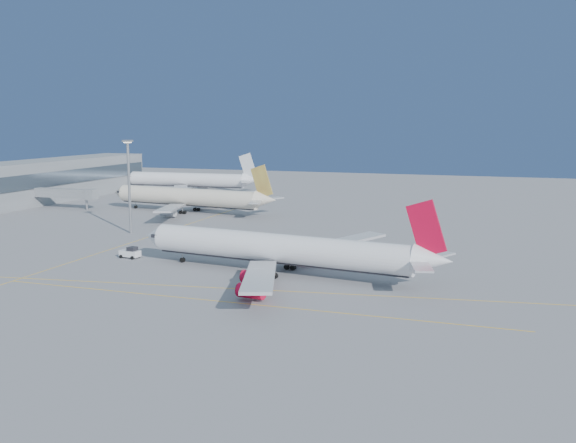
# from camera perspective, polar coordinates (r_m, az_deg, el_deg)

# --- Properties ---
(ground) EXTENTS (500.00, 500.00, 0.00)m
(ground) POSITION_cam_1_polar(r_m,az_deg,el_deg) (119.09, -4.03, -5.25)
(ground) COLOR slate
(ground) RESTS_ON ground
(terminal) EXTENTS (18.40, 110.00, 15.00)m
(terminal) POSITION_cam_1_polar(r_m,az_deg,el_deg) (250.23, -21.14, 3.37)
(terminal) COLOR gray
(terminal) RESTS_ON ground
(jet_bridge) EXTENTS (23.60, 3.60, 6.90)m
(jet_bridge) POSITION_cam_1_polar(r_m,az_deg,el_deg) (226.76, -18.95, 2.37)
(jet_bridge) COLOR gray
(jet_bridge) RESTS_ON ground
(taxiway_lines) EXTENTS (118.86, 140.00, 0.02)m
(taxiway_lines) POSITION_cam_1_polar(r_m,az_deg,el_deg) (130.79, -8.93, -4.05)
(taxiway_lines) COLOR yellow
(taxiway_lines) RESTS_ON ground
(airliner_virgin) EXTENTS (64.93, 57.88, 16.03)m
(airliner_virgin) POSITION_cam_1_polar(r_m,az_deg,el_deg) (122.51, -0.43, -2.51)
(airliner_virgin) COLOR white
(airliner_virgin) RESTS_ON ground
(airliner_etihad) EXTENTS (62.14, 57.01, 16.22)m
(airliner_etihad) POSITION_cam_1_polar(r_m,az_deg,el_deg) (208.09, -8.66, 2.14)
(airliner_etihad) COLOR beige
(airliner_etihad) RESTS_ON ground
(airliner_third) EXTENTS (61.66, 56.92, 16.56)m
(airliner_third) POSITION_cam_1_polar(r_m,az_deg,el_deg) (269.31, -8.70, 3.68)
(airliner_third) COLOR white
(airliner_third) RESTS_ON ground
(pushback_tug) EXTENTS (4.59, 3.12, 2.45)m
(pushback_tug) POSITION_cam_1_polar(r_m,az_deg,el_deg) (141.90, -13.83, -2.71)
(pushback_tug) COLOR white
(pushback_tug) RESTS_ON ground
(light_mast) EXTENTS (2.10, 2.10, 24.32)m
(light_mast) POSITION_cam_1_polar(r_m,az_deg,el_deg) (171.45, -13.96, 3.72)
(light_mast) COLOR gray
(light_mast) RESTS_ON ground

